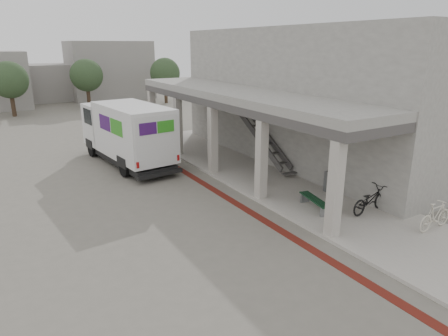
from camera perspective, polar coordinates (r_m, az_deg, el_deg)
ground at (r=15.23m, az=-0.13°, el=-6.62°), size 120.00×120.00×0.00m
bike_lane_stripe at (r=17.29m, az=-0.68°, el=-3.61°), size 0.35×40.00×0.01m
sidewalk at (r=17.44m, az=11.26°, el=-3.57°), size 4.40×28.00×0.12m
transit_building at (r=21.76m, az=9.44°, el=9.74°), size 7.60×17.00×7.00m
distant_backdrop at (r=48.17m, az=-26.28°, el=11.43°), size 28.00×10.00×6.50m
tree_left at (r=40.13m, az=-28.34°, el=11.00°), size 3.20×3.20×4.80m
tree_mid at (r=43.05m, az=-19.05°, el=12.39°), size 3.20×3.20×4.80m
tree_right at (r=44.50m, az=-8.42°, el=13.26°), size 3.20×3.20×4.80m
fedex_truck at (r=21.77m, az=-13.78°, el=5.02°), size 3.08×7.81×3.25m
bench at (r=15.66m, az=12.83°, el=-4.73°), size 0.76×1.81×0.41m
bollard_near at (r=15.48m, az=15.45°, el=-5.10°), size 0.43×0.43×0.64m
bollard_far at (r=18.00m, az=5.22°, el=-1.48°), size 0.38×0.38×0.57m
utility_cabinet at (r=17.53m, az=15.13°, el=-1.96°), size 0.43×0.56×0.91m
bicycle_black at (r=15.89m, az=20.13°, el=-4.26°), size 1.97×0.83×1.01m
bicycle_cream at (r=15.37m, az=27.97°, el=-6.04°), size 1.65×0.47×0.99m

